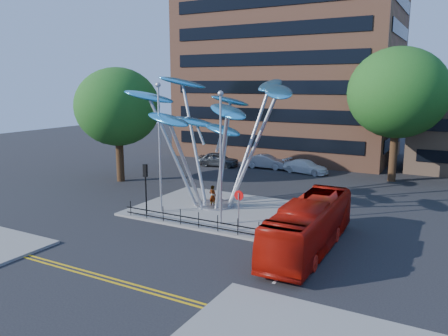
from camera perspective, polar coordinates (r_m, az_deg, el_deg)
The scene contains 18 objects.
ground at distance 25.62m, azimuth -4.72°, elevation -9.29°, with size 120.00×120.00×0.00m, color black.
traffic_island at distance 30.96m, azimuth -0.14°, elevation -5.51°, with size 12.00×9.00×0.15m, color slate.
double_yellow_near at distance 21.26m, azimuth -13.92°, elevation -13.95°, with size 40.00×0.12×0.01m, color gold.
double_yellow_far at distance 21.06m, azimuth -14.49°, elevation -14.22°, with size 40.00×0.12×0.01m, color gold.
brick_tower at distance 55.83m, azimuth 8.66°, elevation 17.15°, with size 25.00×15.00×30.00m, color #935A40.
tree_right at distance 42.36m, azimuth 21.76°, elevation 9.08°, with size 8.80×8.80×12.11m.
tree_left at distance 40.64m, azimuth -13.73°, elevation 7.74°, with size 7.60×7.60×10.32m.
leaf_sculpture at distance 30.88m, azimuth -1.28°, elevation 7.28°, with size 12.72×9.54×9.51m.
street_lamp_left at distance 29.71m, azimuth -8.43°, elevation 4.09°, with size 0.36×0.36×8.80m.
street_lamp_right at distance 26.61m, azimuth -0.43°, elevation 2.85°, with size 0.36×0.36×8.30m.
traffic_light_island at distance 29.69m, azimuth -10.22°, elevation -1.34°, with size 0.28×0.18×3.42m.
no_entry_sign_island at distance 26.18m, azimuth 1.94°, elevation -4.63°, with size 0.60×0.10×2.45m.
pedestrian_railing_front at distance 27.30m, azimuth -4.53°, elevation -6.77°, with size 10.00×0.06×1.00m.
red_bus at distance 24.01m, azimuth 11.07°, elevation -7.37°, with size 2.32×9.91×2.76m, color #A11007.
pedestrian at distance 31.25m, azimuth -1.49°, elevation -3.70°, with size 0.58×0.38×1.59m, color gray.
parked_car_left at distance 47.47m, azimuth -0.77°, elevation 1.14°, with size 1.81×4.49×1.53m, color #3E4246.
parked_car_mid at distance 46.53m, azimuth 5.55°, elevation 0.84°, with size 1.53×4.39×1.45m, color #A4A6AB.
parked_car_right at distance 44.55m, azimuth 10.62°, elevation 0.18°, with size 1.88×4.63×1.34m, color white.
Camera 1 is at (13.33, -20.01, 8.83)m, focal length 35.00 mm.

